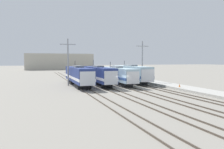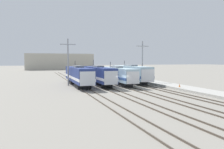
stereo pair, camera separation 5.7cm
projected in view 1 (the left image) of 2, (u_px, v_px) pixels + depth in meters
name	position (u px, v px, depth m)	size (l,w,h in m)	color
ground_plane	(120.00, 89.00, 39.77)	(400.00, 400.00, 0.00)	gray
rail_pair_far_left	(86.00, 90.00, 37.69)	(1.51, 120.00, 0.15)	#4C4238
rail_pair_center_left	(109.00, 89.00, 39.07)	(1.51, 120.00, 0.15)	#4C4238
rail_pair_center_right	(131.00, 88.00, 40.46)	(1.51, 120.00, 0.15)	#4C4238
rail_pair_far_right	(151.00, 87.00, 41.84)	(1.51, 120.00, 0.15)	#4C4238
locomotive_far_left	(79.00, 76.00, 44.25)	(2.93, 17.33, 5.15)	black
locomotive_center_left	(99.00, 75.00, 45.77)	(2.76, 17.46, 5.34)	black
locomotive_center_right	(117.00, 75.00, 47.33)	(2.76, 17.86, 4.90)	#232326
locomotive_far_right	(131.00, 74.00, 50.40)	(3.11, 16.79, 5.16)	#232326
catenary_tower_left	(68.00, 61.00, 44.71)	(3.18, 0.29, 9.64)	gray
catenary_tower_right	(142.00, 61.00, 50.27)	(3.18, 0.29, 9.64)	gray
platform	(171.00, 86.00, 43.29)	(4.00, 120.00, 0.43)	#A8A59E
traffic_cone	(180.00, 85.00, 39.25)	(0.31, 0.31, 0.59)	orange
depot_building	(60.00, 62.00, 125.35)	(37.48, 10.81, 9.00)	#B2AD9E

